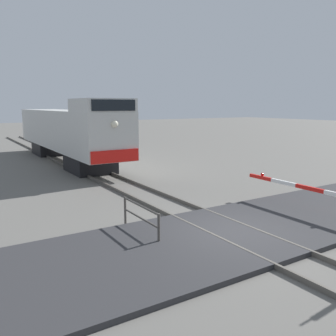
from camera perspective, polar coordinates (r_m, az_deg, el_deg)
name	(u,v)px	position (r m, az deg, el deg)	size (l,w,h in m)	color
ground_plane	(232,235)	(11.41, 10.22, -10.45)	(160.00, 160.00, 0.00)	#605E59
rail_track_left	(214,237)	(10.94, 7.40, -10.87)	(0.08, 80.00, 0.15)	#59544C
rail_track_right	(249,228)	(11.86, 12.83, -9.37)	(0.08, 80.00, 0.15)	#59544C
road_surface	(232,233)	(11.39, 10.23, -10.12)	(36.00, 4.67, 0.14)	#2D2D30
locomotive	(68,131)	(25.77, -15.77, 5.72)	(2.74, 16.87, 4.31)	black
guard_railing	(141,215)	(11.13, -4.41, -7.53)	(0.08, 2.28, 0.95)	#4C4742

